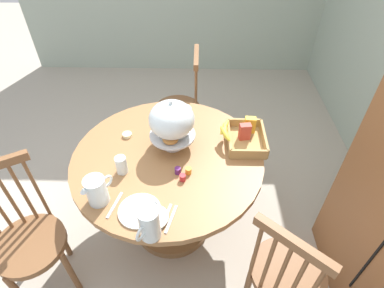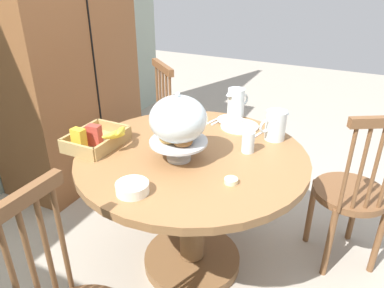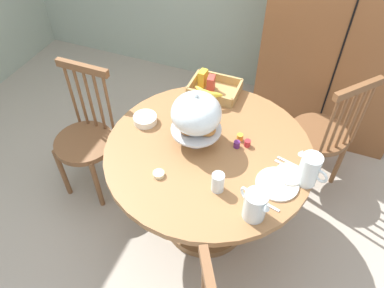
# 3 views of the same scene
# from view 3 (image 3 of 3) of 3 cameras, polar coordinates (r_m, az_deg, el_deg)

# --- Properties ---
(ground_plane) EXTENTS (10.00, 10.00, 0.00)m
(ground_plane) POSITION_cam_3_polar(r_m,az_deg,el_deg) (2.60, -0.27, -14.09)
(ground_plane) COLOR #A89E8E
(wooden_armoire) EXTENTS (1.18, 0.60, 1.96)m
(wooden_armoire) POSITION_cam_3_polar(r_m,az_deg,el_deg) (2.99, 22.95, 17.30)
(wooden_armoire) COLOR brown
(wooden_armoire) RESTS_ON ground_plane
(dining_table) EXTENTS (1.17, 1.17, 0.74)m
(dining_table) POSITION_cam_3_polar(r_m,az_deg,el_deg) (2.25, 2.37, -4.57)
(dining_table) COLOR olive
(dining_table) RESTS_ON ground_plane
(windsor_chair_near_window) EXTENTS (0.40, 0.40, 0.97)m
(windsor_chair_near_window) POSITION_cam_3_polar(r_m,az_deg,el_deg) (2.64, -15.82, 0.59)
(windsor_chair_near_window) COLOR brown
(windsor_chair_near_window) RESTS_ON ground_plane
(windsor_chair_facing_door) EXTENTS (0.47, 0.47, 0.97)m
(windsor_chair_facing_door) POSITION_cam_3_polar(r_m,az_deg,el_deg) (2.71, 19.07, 1.17)
(windsor_chair_facing_door) COLOR brown
(windsor_chair_facing_door) RESTS_ON ground_plane
(pastry_stand_with_dome) EXTENTS (0.28, 0.28, 0.34)m
(pastry_stand_with_dome) POSITION_cam_3_polar(r_m,az_deg,el_deg) (1.99, 0.66, 4.44)
(pastry_stand_with_dome) COLOR silver
(pastry_stand_with_dome) RESTS_ON dining_table
(orange_juice_pitcher) EXTENTS (0.18, 0.10, 0.18)m
(orange_juice_pitcher) POSITION_cam_3_polar(r_m,az_deg,el_deg) (1.96, 17.37, -3.93)
(orange_juice_pitcher) COLOR silver
(orange_juice_pitcher) RESTS_ON dining_table
(milk_pitcher) EXTENTS (0.17, 0.13, 0.16)m
(milk_pitcher) POSITION_cam_3_polar(r_m,az_deg,el_deg) (1.78, 9.54, -9.31)
(milk_pitcher) COLOR silver
(milk_pitcher) RESTS_ON dining_table
(cereal_basket) EXTENTS (0.32, 0.30, 0.12)m
(cereal_basket) POSITION_cam_3_polar(r_m,az_deg,el_deg) (2.43, 3.07, 8.51)
(cereal_basket) COLOR tan
(cereal_basket) RESTS_ON dining_table
(china_plate_large) EXTENTS (0.22, 0.22, 0.01)m
(china_plate_large) POSITION_cam_3_polar(r_m,az_deg,el_deg) (1.96, 12.84, -5.95)
(china_plate_large) COLOR white
(china_plate_large) RESTS_ON dining_table
(china_plate_small) EXTENTS (0.15, 0.15, 0.01)m
(china_plate_small) POSITION_cam_3_polar(r_m,az_deg,el_deg) (2.01, 14.62, -4.46)
(china_plate_small) COLOR white
(china_plate_small) RESTS_ON china_plate_large
(cereal_bowl) EXTENTS (0.14, 0.14, 0.04)m
(cereal_bowl) POSITION_cam_3_polar(r_m,az_deg,el_deg) (2.24, -7.14, 3.77)
(cereal_bowl) COLOR white
(cereal_bowl) RESTS_ON dining_table
(drinking_glass) EXTENTS (0.06, 0.06, 0.11)m
(drinking_glass) POSITION_cam_3_polar(r_m,az_deg,el_deg) (1.86, 3.96, -5.84)
(drinking_glass) COLOR silver
(drinking_glass) RESTS_ON dining_table
(butter_dish) EXTENTS (0.06, 0.06, 0.02)m
(butter_dish) POSITION_cam_3_polar(r_m,az_deg,el_deg) (1.96, -5.11, -4.58)
(butter_dish) COLOR beige
(butter_dish) RESTS_ON dining_table
(jam_jar_strawberry) EXTENTS (0.04, 0.04, 0.04)m
(jam_jar_strawberry) POSITION_cam_3_polar(r_m,az_deg,el_deg) (2.11, 8.44, 0.13)
(jam_jar_strawberry) COLOR #B7282D
(jam_jar_strawberry) RESTS_ON dining_table
(jam_jar_apricot) EXTENTS (0.04, 0.04, 0.04)m
(jam_jar_apricot) POSITION_cam_3_polar(r_m,az_deg,el_deg) (2.14, 7.31, 1.04)
(jam_jar_apricot) COLOR orange
(jam_jar_apricot) RESTS_ON dining_table
(jam_jar_grape) EXTENTS (0.04, 0.04, 0.04)m
(jam_jar_grape) POSITION_cam_3_polar(r_m,az_deg,el_deg) (2.10, 6.84, -0.05)
(jam_jar_grape) COLOR #5B2366
(jam_jar_grape) RESTS_ON dining_table
(table_knife) EXTENTS (0.17, 0.06, 0.01)m
(table_knife) POSITION_cam_3_polar(r_m,az_deg,el_deg) (2.06, 14.60, -3.48)
(table_knife) COLOR silver
(table_knife) RESTS_ON dining_table
(dinner_fork) EXTENTS (0.17, 0.06, 0.01)m
(dinner_fork) POSITION_cam_3_polar(r_m,az_deg,el_deg) (2.07, 14.96, -2.96)
(dinner_fork) COLOR silver
(dinner_fork) RESTS_ON dining_table
(soup_spoon) EXTENTS (0.17, 0.06, 0.01)m
(soup_spoon) POSITION_cam_3_polar(r_m,az_deg,el_deg) (1.88, 10.86, -8.75)
(soup_spoon) COLOR silver
(soup_spoon) RESTS_ON dining_table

